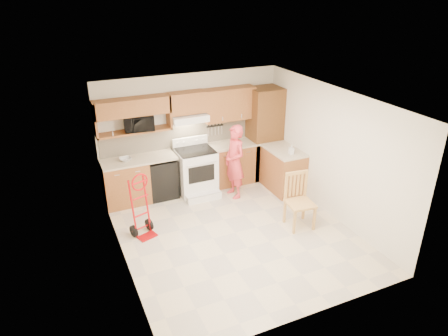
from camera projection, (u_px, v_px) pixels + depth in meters
floor at (235, 233)px, 7.50m from camera, size 4.00×4.50×0.02m
ceiling at (237, 99)px, 6.45m from camera, size 4.00×4.50×0.02m
wall_back at (191, 131)px, 8.85m from camera, size 4.00×0.02×2.50m
wall_front at (314, 241)px, 5.10m from camera, size 4.00×0.02×2.50m
wall_left at (117, 194)px, 6.22m from camera, size 0.02×4.50×2.50m
wall_right at (332, 153)px, 7.72m from camera, size 0.02×4.50×2.50m
backsplash at (191, 133)px, 8.85m from camera, size 3.92×0.03×0.55m
lower_cab_left at (126, 183)px, 8.35m from camera, size 0.90×0.60×0.90m
dishwasher at (162, 177)px, 8.63m from camera, size 0.60×0.60×0.85m
lower_cab_right at (231, 163)px, 9.23m from camera, size 1.14×0.60×0.90m
countertop_left at (138, 159)px, 8.26m from camera, size 1.50×0.63×0.04m
countertop_right at (231, 144)px, 9.03m from camera, size 1.14×0.63×0.04m
cab_return_right at (283, 170)px, 8.89m from camera, size 0.60×1.00×0.90m
countertop_return at (284, 150)px, 8.69m from camera, size 0.63×1.00×0.04m
pantry_tall at (264, 133)px, 9.29m from camera, size 0.70×0.60×2.10m
upper_cab_left at (132, 107)px, 7.93m from camera, size 1.50×0.33×0.34m
upper_shelf_mw at (134, 132)px, 8.14m from camera, size 1.50×0.33×0.04m
upper_cab_center at (187, 102)px, 8.37m from camera, size 0.76×0.33×0.44m
upper_cab_right at (229, 104)px, 8.78m from camera, size 1.14×0.33×0.70m
range_hood at (189, 118)px, 8.44m from camera, size 0.76×0.46×0.14m
knife_strip at (215, 129)px, 9.01m from camera, size 0.40×0.05×0.29m
microwave at (139, 122)px, 8.11m from camera, size 0.62×0.46×0.32m
range at (197, 168)px, 8.67m from camera, size 0.79×1.04×1.16m
person at (235, 162)px, 8.47m from camera, size 0.43×0.61×1.58m
hand_truck at (142, 208)px, 7.20m from camera, size 0.54×0.52×1.11m
dining_chair at (300, 202)px, 7.49m from camera, size 0.52×0.56×1.04m
soap_bottle at (291, 149)px, 8.42m from camera, size 0.10×0.11×0.20m
bowl at (125, 159)px, 8.14m from camera, size 0.27×0.27×0.06m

